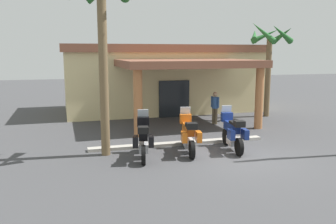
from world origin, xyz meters
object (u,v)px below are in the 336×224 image
motel_building (162,77)px  motorcycle_blue (233,132)px  motorcycle_orange (189,135)px  motorcycle_black (143,139)px  pedestrian (215,106)px  palm_tree_near_portico (269,47)px  palm_tree_roadside (103,16)px

motel_building → motorcycle_blue: bearing=-90.1°
motorcycle_orange → motorcycle_blue: same height
motorcycle_black → motorcycle_blue: size_ratio=0.99×
pedestrian → palm_tree_near_portico: palm_tree_near_portico is taller
motorcycle_blue → motorcycle_orange: bearing=94.5°
motorcycle_blue → palm_tree_roadside: bearing=89.2°
motorcycle_black → motorcycle_blue: 3.48m
pedestrian → palm_tree_roadside: bearing=8.7°
palm_tree_roadside → motorcycle_blue: bearing=-8.3°
motorcycle_black → palm_tree_near_portico: palm_tree_near_portico is taller
motorcycle_black → palm_tree_near_portico: size_ratio=0.40×
motorcycle_orange → motel_building: bearing=0.8°
motorcycle_orange → palm_tree_near_portico: palm_tree_near_portico is taller
palm_tree_near_portico → pedestrian: bearing=-160.8°
motel_building → motorcycle_blue: motel_building is taller
motorcycle_orange → palm_tree_near_portico: size_ratio=0.41×
motorcycle_black → palm_tree_near_portico: 11.05m
motel_building → motorcycle_orange: size_ratio=5.65×
motorcycle_blue → palm_tree_near_portico: palm_tree_near_portico is taller
motorcycle_orange → palm_tree_roadside: (-2.95, 0.59, 4.21)m
motorcycle_orange → motorcycle_blue: bearing=-83.2°
motorcycle_blue → palm_tree_near_portico: bearing=-32.3°
motel_building → motorcycle_black: size_ratio=5.68×
palm_tree_roadside → pedestrian: bearing=34.4°
motorcycle_black → palm_tree_roadside: 4.45m
motorcycle_blue → pedestrian: size_ratio=1.32×
motel_building → motorcycle_orange: (-1.57, -9.88, -1.43)m
motorcycle_black → pedestrian: pedestrian is taller
motorcycle_black → palm_tree_roadside: (-1.21, 0.76, 4.21)m
motel_building → motorcycle_black: 10.67m
motorcycle_black → motorcycle_blue: same height
motorcycle_blue → palm_tree_roadside: palm_tree_roadside is taller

